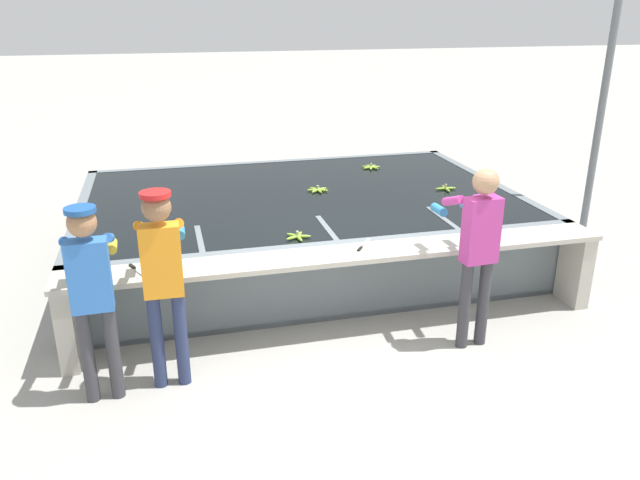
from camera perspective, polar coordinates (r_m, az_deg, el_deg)
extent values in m
plane|color=#A3A099|center=(6.19, 2.93, -9.19)|extent=(80.00, 80.00, 0.00)
cube|color=slate|center=(8.18, -1.79, -1.21)|extent=(5.39, 3.69, 0.06)
cube|color=slate|center=(6.43, 1.66, -3.72)|extent=(5.39, 0.12, 0.85)
cube|color=slate|center=(9.71, -4.13, 4.78)|extent=(5.39, 0.12, 0.85)
cube|color=slate|center=(7.94, -20.72, -0.25)|extent=(0.12, 3.69, 0.85)
cube|color=slate|center=(8.96, 14.89, 2.73)|extent=(0.12, 3.69, 0.85)
cube|color=black|center=(8.03, -1.82, 1.58)|extent=(5.15, 3.45, 0.78)
cube|color=slate|center=(6.65, -10.71, -3.25)|extent=(0.06, 0.80, 0.85)
cube|color=slate|center=(6.84, 0.61, -2.17)|extent=(0.06, 0.80, 0.85)
cube|color=slate|center=(7.28, 10.92, -1.11)|extent=(0.06, 0.80, 0.85)
cube|color=#B7B2A3|center=(6.02, 2.44, -1.35)|extent=(5.39, 0.45, 0.05)
cube|color=#B7B2A3|center=(6.06, -22.08, -7.26)|extent=(0.16, 0.41, 0.80)
cube|color=#B7B2A3|center=(7.32, 22.27, -2.44)|extent=(0.16, 0.41, 0.80)
cylinder|color=#38383D|center=(5.48, -20.48, -9.94)|extent=(0.11, 0.11, 0.83)
cylinder|color=#38383D|center=(5.46, -18.37, -9.77)|extent=(0.11, 0.11, 0.83)
cube|color=blue|center=(5.16, -20.35, -3.07)|extent=(0.32, 0.18, 0.58)
sphere|color=#9E704C|center=(5.01, -20.96, 1.48)|extent=(0.22, 0.22, 0.22)
cylinder|color=#1E5199|center=(4.98, -21.11, 2.59)|extent=(0.23, 0.23, 0.04)
cylinder|color=blue|center=(5.33, -22.17, -0.14)|extent=(0.09, 0.31, 0.18)
cylinder|color=gold|center=(5.62, -21.72, -0.83)|extent=(0.09, 0.20, 0.08)
cylinder|color=blue|center=(5.30, -18.75, 0.19)|extent=(0.09, 0.31, 0.18)
cylinder|color=gold|center=(5.59, -18.48, -0.52)|extent=(0.09, 0.20, 0.08)
cylinder|color=navy|center=(5.49, -14.67, -8.97)|extent=(0.11, 0.11, 0.86)
cylinder|color=navy|center=(5.48, -12.56, -8.81)|extent=(0.11, 0.11, 0.86)
cube|color=orange|center=(5.17, -14.29, -1.82)|extent=(0.32, 0.18, 0.61)
sphere|color=#896042|center=(5.02, -14.74, 2.91)|extent=(0.23, 0.23, 0.23)
cylinder|color=red|center=(4.99, -14.85, 4.07)|extent=(0.24, 0.24, 0.04)
cylinder|color=orange|center=(5.34, -16.19, 1.21)|extent=(0.09, 0.31, 0.18)
cylinder|color=teal|center=(5.63, -15.92, 0.46)|extent=(0.09, 0.20, 0.08)
cylinder|color=orange|center=(5.33, -12.76, 1.49)|extent=(0.09, 0.31, 0.18)
cylinder|color=teal|center=(5.62, -12.67, 0.72)|extent=(0.09, 0.20, 0.08)
cylinder|color=#38383D|center=(6.05, 13.08, -5.85)|extent=(0.11, 0.11, 0.87)
cylinder|color=#38383D|center=(6.15, 14.69, -5.55)|extent=(0.11, 0.11, 0.87)
cube|color=#BC388E|center=(5.81, 14.51, 0.87)|extent=(0.33, 0.19, 0.61)
sphere|color=tan|center=(5.68, 14.92, 5.18)|extent=(0.24, 0.24, 0.24)
cylinder|color=#BC388E|center=(5.87, 12.09, 3.54)|extent=(0.10, 0.31, 0.18)
cylinder|color=teal|center=(6.12, 10.82, 2.73)|extent=(0.10, 0.21, 0.08)
cylinder|color=#BC388E|center=(6.03, 14.73, 3.78)|extent=(0.10, 0.31, 0.18)
cylinder|color=teal|center=(6.28, 13.39, 2.99)|extent=(0.10, 0.21, 0.08)
ellipsoid|color=#8CB738|center=(9.15, 4.41, 6.61)|extent=(0.17, 0.09, 0.04)
ellipsoid|color=#8CB738|center=(9.13, 4.68, 6.57)|extent=(0.09, 0.17, 0.04)
ellipsoid|color=#8CB738|center=(9.15, 4.95, 6.60)|extent=(0.12, 0.16, 0.04)
ellipsoid|color=#8CB738|center=(9.20, 5.02, 6.66)|extent=(0.17, 0.06, 0.04)
ellipsoid|color=#8CB738|center=(9.23, 4.84, 6.73)|extent=(0.15, 0.14, 0.04)
ellipsoid|color=#8CB738|center=(9.23, 4.54, 6.74)|extent=(0.05, 0.17, 0.04)
ellipsoid|color=#8CB738|center=(9.20, 4.35, 6.69)|extent=(0.16, 0.12, 0.04)
cylinder|color=tan|center=(9.18, 4.69, 6.87)|extent=(0.03, 0.03, 0.04)
ellipsoid|color=#7FAD33|center=(6.41, -2.47, 0.42)|extent=(0.14, 0.15, 0.04)
ellipsoid|color=#7FAD33|center=(6.35, -2.48, 0.22)|extent=(0.17, 0.10, 0.04)
ellipsoid|color=#7FAD33|center=(6.33, -1.92, 0.16)|extent=(0.05, 0.17, 0.04)
ellipsoid|color=#7FAD33|center=(6.38, -1.58, 0.33)|extent=(0.17, 0.07, 0.04)
ellipsoid|color=#7FAD33|center=(6.43, -1.93, 0.49)|extent=(0.12, 0.17, 0.04)
cylinder|color=tan|center=(6.37, -2.08, 0.62)|extent=(0.03, 0.03, 0.04)
ellipsoid|color=#7FAD33|center=(8.25, 11.78, 4.65)|extent=(0.17, 0.05, 0.04)
ellipsoid|color=#7FAD33|center=(8.28, 11.29, 4.75)|extent=(0.05, 0.17, 0.04)
ellipsoid|color=#7FAD33|center=(8.21, 11.06, 4.63)|extent=(0.17, 0.05, 0.04)
ellipsoid|color=#7FAD33|center=(8.18, 11.55, 4.53)|extent=(0.05, 0.17, 0.04)
cylinder|color=tan|center=(8.22, 11.44, 4.88)|extent=(0.03, 0.03, 0.04)
ellipsoid|color=#7FAD33|center=(7.68, 14.40, 3.24)|extent=(0.17, 0.08, 0.04)
ellipsoid|color=#7FAD33|center=(7.67, 14.73, 3.18)|extent=(0.10, 0.17, 0.04)
ellipsoid|color=#7FAD33|center=(7.69, 15.04, 3.20)|extent=(0.11, 0.17, 0.04)
ellipsoid|color=#7FAD33|center=(7.73, 15.10, 3.29)|extent=(0.17, 0.07, 0.04)
ellipsoid|color=#7FAD33|center=(7.77, 14.86, 3.39)|extent=(0.15, 0.14, 0.04)
ellipsoid|color=#7FAD33|center=(7.76, 14.51, 3.42)|extent=(0.04, 0.17, 0.04)
ellipsoid|color=#7FAD33|center=(7.73, 14.31, 3.35)|extent=(0.16, 0.13, 0.04)
cylinder|color=tan|center=(7.71, 14.73, 3.55)|extent=(0.03, 0.03, 0.04)
ellipsoid|color=#9EC642|center=(7.37, -14.11, 2.52)|extent=(0.17, 0.06, 0.04)
ellipsoid|color=#9EC642|center=(7.41, -14.60, 2.59)|extent=(0.06, 0.17, 0.04)
ellipsoid|color=#9EC642|center=(7.35, -14.95, 2.41)|extent=(0.17, 0.06, 0.04)
ellipsoid|color=#9EC642|center=(7.31, -14.45, 2.34)|extent=(0.06, 0.17, 0.04)
cylinder|color=tan|center=(7.35, -14.55, 2.73)|extent=(0.03, 0.03, 0.04)
ellipsoid|color=#93BC3D|center=(6.70, -14.94, 0.62)|extent=(0.15, 0.14, 0.04)
ellipsoid|color=#93BC3D|center=(6.75, -14.84, 0.78)|extent=(0.17, 0.09, 0.04)
ellipsoid|color=#93BC3D|center=(6.79, -15.19, 0.85)|extent=(0.07, 0.17, 0.04)
ellipsoid|color=#93BC3D|center=(6.77, -15.63, 0.76)|extent=(0.15, 0.14, 0.04)
ellipsoid|color=#93BC3D|center=(6.72, -15.73, 0.60)|extent=(0.17, 0.09, 0.04)
ellipsoid|color=#93BC3D|center=(6.68, -15.38, 0.53)|extent=(0.07, 0.17, 0.04)
cylinder|color=tan|center=(6.72, -15.31, 0.98)|extent=(0.03, 0.03, 0.04)
ellipsoid|color=#8CB738|center=(8.05, -0.50, 4.69)|extent=(0.12, 0.16, 0.04)
ellipsoid|color=#8CB738|center=(8.00, -0.60, 4.60)|extent=(0.17, 0.05, 0.04)
ellipsoid|color=#8CB738|center=(7.96, -0.42, 4.52)|extent=(0.15, 0.15, 0.04)
ellipsoid|color=#8CB738|center=(7.96, -0.07, 4.51)|extent=(0.05, 0.17, 0.04)
ellipsoid|color=#8CB738|center=(7.99, 0.16, 4.58)|extent=(0.16, 0.12, 0.04)
ellipsoid|color=#8CB738|center=(8.04, 0.12, 4.68)|extent=(0.17, 0.09, 0.04)
ellipsoid|color=#8CB738|center=(8.06, -0.18, 4.73)|extent=(0.09, 0.17, 0.04)
cylinder|color=tan|center=(8.00, -0.21, 4.86)|extent=(0.03, 0.03, 0.04)
ellipsoid|color=#9EC642|center=(6.60, 14.75, 0.38)|extent=(0.17, 0.06, 0.04)
ellipsoid|color=#9EC642|center=(6.63, 14.46, 0.50)|extent=(0.15, 0.14, 0.04)
ellipsoid|color=#9EC642|center=(6.63, 14.05, 0.52)|extent=(0.05, 0.17, 0.04)
ellipsoid|color=#9EC642|center=(6.59, 13.83, 0.42)|extent=(0.16, 0.13, 0.04)
ellipsoid|color=#9EC642|center=(6.55, 13.96, 0.28)|extent=(0.17, 0.08, 0.04)
ellipsoid|color=#9EC642|center=(6.53, 14.35, 0.20)|extent=(0.10, 0.17, 0.04)
ellipsoid|color=#9EC642|center=(6.56, 14.70, 0.24)|extent=(0.12, 0.17, 0.04)
cylinder|color=tan|center=(6.57, 14.33, 0.65)|extent=(0.03, 0.03, 0.04)
cube|color=silver|center=(5.75, -16.02, -2.93)|extent=(0.11, 0.20, 0.00)
cube|color=black|center=(5.92, -16.80, -2.31)|extent=(0.07, 0.10, 0.02)
cube|color=silver|center=(6.26, 4.25, -0.19)|extent=(0.14, 0.18, 0.00)
cube|color=black|center=(6.08, 3.66, -0.81)|extent=(0.08, 0.10, 0.02)
cylinder|color=slate|center=(8.38, 24.03, 8.75)|extent=(0.09, 0.09, 3.20)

